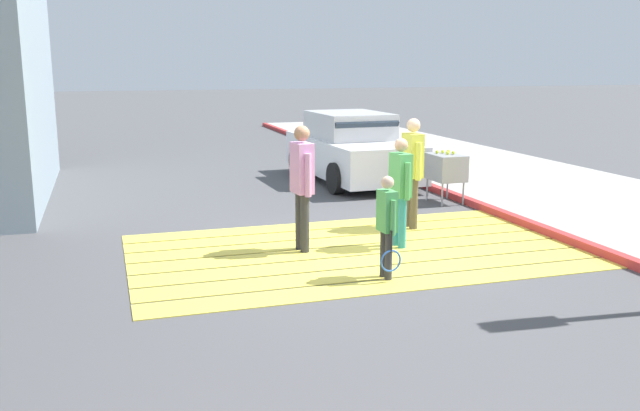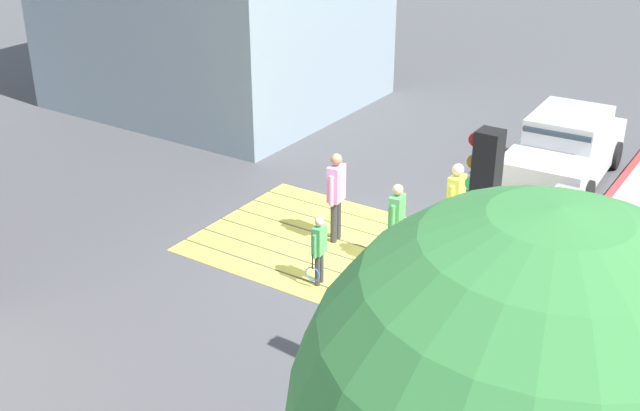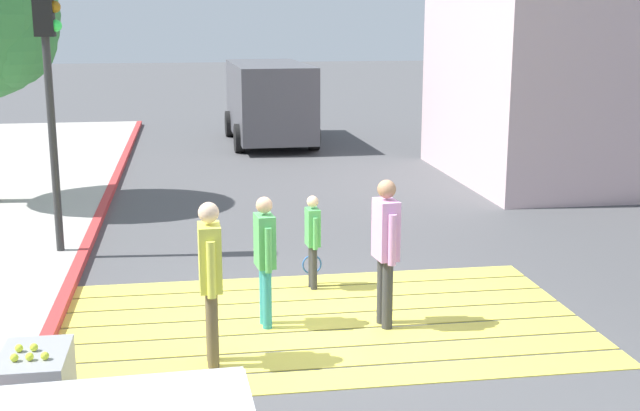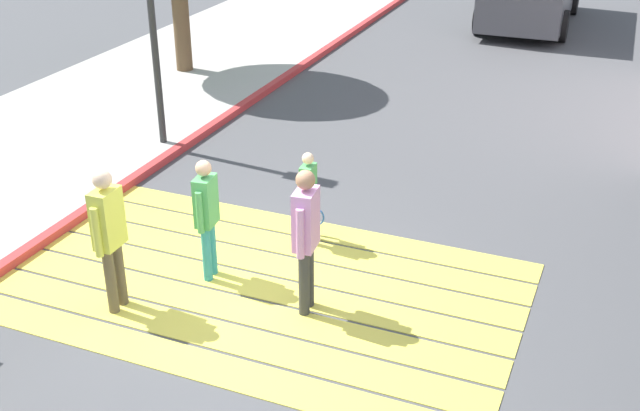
% 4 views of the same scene
% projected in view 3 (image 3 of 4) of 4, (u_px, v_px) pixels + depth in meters
% --- Properties ---
extents(ground_plane, '(120.00, 120.00, 0.00)m').
position_uv_depth(ground_plane, '(323.00, 323.00, 10.25)').
color(ground_plane, '#4C4C4F').
extents(crosswalk_stripes, '(6.40, 3.80, 0.01)m').
position_uv_depth(crosswalk_stripes, '(323.00, 322.00, 10.25)').
color(crosswalk_stripes, '#EAD64C').
rests_on(crosswalk_stripes, ground).
extents(curb_painted, '(0.16, 40.00, 0.13)m').
position_uv_depth(curb_painted, '(50.00, 333.00, 9.74)').
color(curb_painted, '#BC3333').
rests_on(curb_painted, ground).
extents(van_down_street, '(2.48, 5.26, 2.35)m').
position_uv_depth(van_down_street, '(269.00, 100.00, 24.54)').
color(van_down_street, '#4C4C51').
rests_on(van_down_street, ground).
extents(traffic_light_corner, '(0.39, 0.28, 4.24)m').
position_uv_depth(traffic_light_corner, '(49.00, 61.00, 12.35)').
color(traffic_light_corner, '#2D2D2D').
rests_on(traffic_light_corner, ground).
extents(tennis_ball_cart, '(0.56, 0.80, 1.02)m').
position_uv_depth(tennis_ball_cart, '(35.00, 382.00, 6.98)').
color(tennis_ball_cart, '#99999E').
rests_on(tennis_ball_cart, ground).
extents(pedestrian_adult_lead, '(0.24, 0.53, 1.81)m').
position_uv_depth(pedestrian_adult_lead, '(210.00, 272.00, 8.79)').
color(pedestrian_adult_lead, brown).
rests_on(pedestrian_adult_lead, ground).
extents(pedestrian_adult_trailing, '(0.25, 0.47, 1.62)m').
position_uv_depth(pedestrian_adult_trailing, '(265.00, 252.00, 9.92)').
color(pedestrian_adult_trailing, teal).
rests_on(pedestrian_adult_trailing, ground).
extents(pedestrian_adult_side, '(0.27, 0.53, 1.82)m').
position_uv_depth(pedestrian_adult_side, '(386.00, 242.00, 9.91)').
color(pedestrian_adult_side, '#333338').
rests_on(pedestrian_adult_side, ground).
extents(pedestrian_child_with_racket, '(0.28, 0.41, 1.32)m').
position_uv_depth(pedestrian_child_with_racket, '(313.00, 237.00, 11.40)').
color(pedestrian_child_with_racket, '#333338').
rests_on(pedestrian_child_with_racket, ground).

